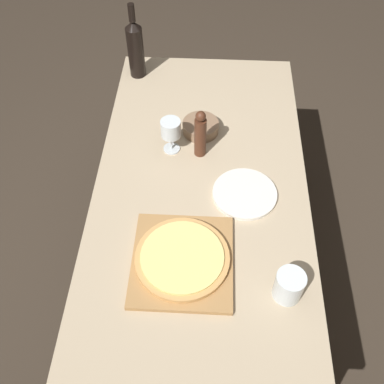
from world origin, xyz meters
The scene contains 10 objects.
ground_plane centered at (0.00, 0.00, 0.00)m, with size 12.00×12.00×0.00m, color #382D23.
dining_table centered at (0.00, 0.00, 0.64)m, with size 0.78×1.69×0.73m.
cutting_board centered at (-0.05, -0.27, 0.74)m, with size 0.32×0.35×0.02m.
pizza centered at (-0.05, -0.27, 0.76)m, with size 0.30×0.30×0.02m.
wine_bottle centered at (-0.31, 0.71, 0.87)m, with size 0.07×0.07×0.34m.
pepper_mill centered at (-0.01, 0.22, 0.83)m, with size 0.05×0.05×0.21m.
wine_glass centered at (-0.12, 0.24, 0.84)m, with size 0.08×0.08×0.14m.
small_bowl centered at (-0.01, 0.35, 0.76)m, with size 0.15×0.15×0.05m.
drinking_tumbler centered at (0.28, -0.36, 0.79)m, with size 0.09×0.09×0.10m.
dinner_plate centered at (0.16, 0.02, 0.74)m, with size 0.23×0.23×0.01m.
Camera 1 is at (0.02, -0.99, 2.01)m, focal length 42.00 mm.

